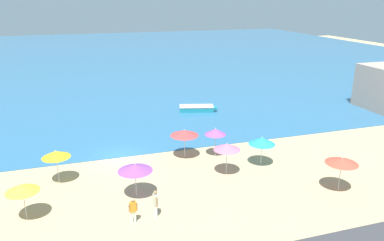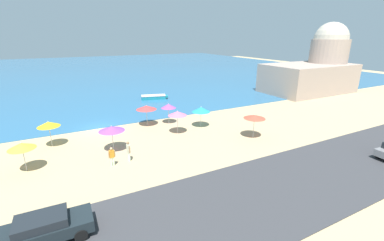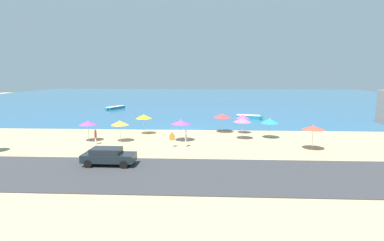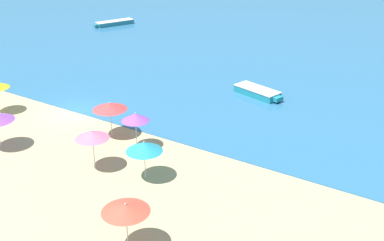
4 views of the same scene
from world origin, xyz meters
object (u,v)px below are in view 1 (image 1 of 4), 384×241
object	(u,v)px
beach_umbrella_6	(56,154)
bather_2	(133,209)
bather_1	(156,202)
beach_umbrella_3	(184,133)
beach_umbrella_1	(262,141)
skiff_nearshore	(197,108)
beach_umbrella_7	(227,147)
beach_umbrella_5	(342,161)
beach_umbrella_0	(135,168)
beach_umbrella_9	(22,188)
beach_umbrella_8	(215,132)

from	to	relation	value
beach_umbrella_6	bather_2	bearing A→B (deg)	-57.01
beach_umbrella_6	bather_1	size ratio (longest dim) A/B	1.44
beach_umbrella_3	bather_2	xyz separation A→B (m)	(-5.48, -8.06, -1.26)
beach_umbrella_1	beach_umbrella_3	size ratio (longest dim) A/B	0.97
skiff_nearshore	beach_umbrella_7	bearing A→B (deg)	-100.54
beach_umbrella_1	beach_umbrella_3	world-z (taller)	beach_umbrella_3
beach_umbrella_1	skiff_nearshore	distance (m)	15.25
beach_umbrella_7	bather_2	xyz separation A→B (m)	(-7.57, -4.19, -1.30)
beach_umbrella_5	bather_1	distance (m)	12.59
beach_umbrella_3	beach_umbrella_6	bearing A→B (deg)	-171.31
beach_umbrella_1	beach_umbrella_7	xyz separation A→B (m)	(-3.21, -0.70, 0.17)
beach_umbrella_0	bather_1	world-z (taller)	beach_umbrella_0
bather_1	beach_umbrella_1	bearing A→B (deg)	26.22
beach_umbrella_9	skiff_nearshore	size ratio (longest dim) A/B	0.54
beach_umbrella_7	bather_1	xyz separation A→B (m)	(-6.19, -3.93, -1.24)
beach_umbrella_5	beach_umbrella_9	bearing A→B (deg)	172.33
beach_umbrella_5	bather_1	world-z (taller)	beach_umbrella_5
beach_umbrella_0	beach_umbrella_9	distance (m)	6.69
beach_umbrella_5	skiff_nearshore	distance (m)	20.81
beach_umbrella_1	beach_umbrella_6	bearing A→B (deg)	173.65
beach_umbrella_6	beach_umbrella_5	bearing A→B (deg)	-20.99
beach_umbrella_0	beach_umbrella_9	world-z (taller)	beach_umbrella_0
bather_2	beach_umbrella_1	bearing A→B (deg)	24.42
beach_umbrella_5	skiff_nearshore	size ratio (longest dim) A/B	0.56
beach_umbrella_6	beach_umbrella_7	world-z (taller)	beach_umbrella_7
beach_umbrella_7	bather_2	world-z (taller)	beach_umbrella_7
beach_umbrella_1	bather_2	bearing A→B (deg)	-155.58
beach_umbrella_0	bather_2	distance (m)	3.21
beach_umbrella_9	skiff_nearshore	world-z (taller)	beach_umbrella_9
beach_umbrella_3	bather_2	world-z (taller)	beach_umbrella_3
beach_umbrella_1	beach_umbrella_5	size ratio (longest dim) A/B	0.97
bather_2	skiff_nearshore	distance (m)	22.65
beach_umbrella_3	skiff_nearshore	xyz separation A→B (m)	(5.04, 11.99, -1.80)
beach_umbrella_8	bather_1	size ratio (longest dim) A/B	1.42
beach_umbrella_7	bather_1	world-z (taller)	beach_umbrella_7
beach_umbrella_3	beach_umbrella_5	xyz separation A→B (m)	(8.42, -8.46, 0.05)
beach_umbrella_1	beach_umbrella_5	distance (m)	6.15
skiff_nearshore	beach_umbrella_8	bearing A→B (deg)	-101.54
beach_umbrella_1	beach_umbrella_7	distance (m)	3.29
beach_umbrella_1	bather_2	size ratio (longest dim) A/B	1.47
beach_umbrella_3	beach_umbrella_9	world-z (taller)	beach_umbrella_3
beach_umbrella_9	bather_2	distance (m)	6.53
beach_umbrella_6	skiff_nearshore	bearing A→B (deg)	42.36
beach_umbrella_7	skiff_nearshore	size ratio (longest dim) A/B	0.57
beach_umbrella_9	beach_umbrella_3	bearing A→B (deg)	26.70
bather_1	bather_2	size ratio (longest dim) A/B	1.07
beach_umbrella_3	beach_umbrella_5	distance (m)	11.93
beach_umbrella_1	bather_2	world-z (taller)	beach_umbrella_1
skiff_nearshore	beach_umbrella_9	bearing A→B (deg)	-132.93
beach_umbrella_1	bather_2	distance (m)	11.89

